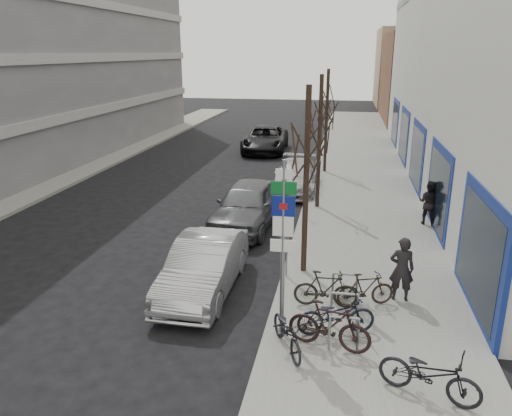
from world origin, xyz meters
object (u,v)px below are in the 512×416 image
at_px(bike_near_right, 329,325).
at_px(bike_far_inner, 365,289).
at_px(tree_far, 327,97).
at_px(bike_mid_curb, 336,312).
at_px(lane_car, 265,139).
at_px(parked_car_front, 204,266).
at_px(tree_near, 307,137).
at_px(pedestrian_near, 402,269).
at_px(parked_car_mid, 248,205).
at_px(pedestrian_far, 429,202).
at_px(parked_car_back, 296,176).
at_px(meter_back, 313,167).
at_px(bike_mid_inner, 326,289).
at_px(meter_front, 287,251).
at_px(bike_far_curb, 430,370).
at_px(highway_sign_pole, 283,239).
at_px(bike_near_left, 288,329).
at_px(meter_mid, 304,198).
at_px(tree_mid, 321,111).
at_px(bike_rack, 344,305).

distance_m(bike_near_right, bike_far_inner, 2.25).
relative_size(tree_far, bike_mid_curb, 3.05).
distance_m(bike_far_inner, lane_car, 21.45).
bearing_deg(parked_car_front, bike_near_right, -34.27).
bearing_deg(parked_car_front, bike_far_inner, -3.86).
xyz_separation_m(tree_near, pedestrian_near, (2.62, -1.37, -3.09)).
relative_size(parked_car_mid, pedestrian_far, 2.98).
height_order(parked_car_back, pedestrian_far, pedestrian_far).
bearing_deg(meter_back, parked_car_mid, -106.94).
distance_m(tree_near, bike_mid_inner, 4.11).
relative_size(meter_front, bike_far_curb, 0.67).
relative_size(meter_back, pedestrian_near, 0.74).
bearing_deg(lane_car, meter_front, -81.64).
height_order(tree_near, bike_mid_inner, tree_near).
distance_m(meter_back, parked_car_mid, 6.84).
bearing_deg(bike_near_right, highway_sign_pole, 80.65).
relative_size(meter_back, bike_mid_curb, 0.70).
distance_m(highway_sign_pole, bike_far_curb, 3.86).
bearing_deg(highway_sign_pole, bike_near_left, -72.54).
bearing_deg(highway_sign_pole, bike_mid_inner, 56.62).
relative_size(meter_mid, lane_car, 0.22).
relative_size(tree_far, bike_near_right, 2.97).
xyz_separation_m(meter_back, bike_near_right, (1.34, -14.46, -0.20)).
height_order(meter_mid, meter_back, same).
bearing_deg(tree_near, meter_front, -131.99).
bearing_deg(bike_near_right, bike_mid_curb, 1.26).
bearing_deg(tree_far, meter_mid, -93.22).
bearing_deg(tree_mid, bike_far_inner, -78.40).
distance_m(bike_rack, bike_near_left, 1.75).
bearing_deg(bike_far_curb, parked_car_front, 75.59).
bearing_deg(bike_far_inner, tree_far, -13.12).
bearing_deg(parked_car_back, highway_sign_pole, -86.77).
height_order(highway_sign_pole, meter_back, highway_sign_pole).
height_order(tree_near, pedestrian_far, tree_near).
xyz_separation_m(meter_front, meter_mid, (0.00, 5.50, 0.00)).
bearing_deg(meter_front, bike_far_inner, -32.25).
bearing_deg(tree_near, bike_mid_curb, -72.95).
xyz_separation_m(meter_front, parked_car_mid, (-1.99, 4.46, -0.06)).
distance_m(bike_near_right, pedestrian_near, 3.13).
bearing_deg(tree_mid, tree_far, 90.00).
bearing_deg(tree_near, tree_far, 90.00).
xyz_separation_m(bike_mid_inner, parked_car_front, (-3.33, 0.55, 0.10)).
xyz_separation_m(bike_near_left, bike_far_inner, (1.70, 2.32, -0.05)).
bearing_deg(parked_car_mid, bike_far_inner, -49.46).
bearing_deg(bike_rack, tree_near, 112.48).
relative_size(meter_mid, bike_far_curb, 0.67).
height_order(bike_near_right, pedestrian_far, pedestrian_far).
relative_size(highway_sign_pole, bike_near_right, 2.27).
xyz_separation_m(meter_back, bike_mid_inner, (1.18, -12.59, -0.27)).
xyz_separation_m(parked_car_mid, pedestrian_far, (6.64, 1.04, 0.14)).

